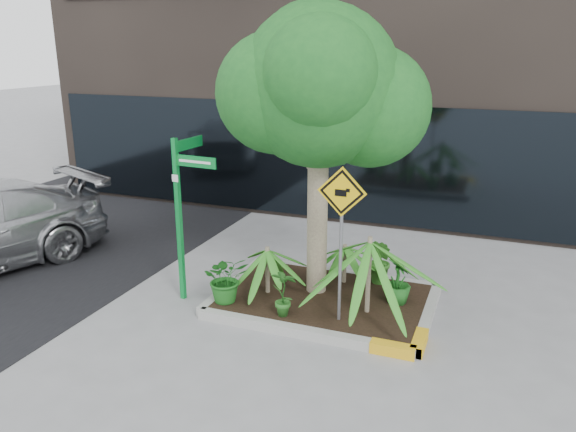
% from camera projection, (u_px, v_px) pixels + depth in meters
% --- Properties ---
extents(ground, '(80.00, 80.00, 0.00)m').
position_uv_depth(ground, '(306.00, 310.00, 8.67)').
color(ground, gray).
rests_on(ground, ground).
extents(planter, '(3.35, 2.36, 0.15)m').
position_uv_depth(planter, '(326.00, 300.00, 8.80)').
color(planter, '#9E9E99').
rests_on(planter, ground).
extents(tree, '(3.06, 2.72, 4.59)m').
position_uv_depth(tree, '(320.00, 86.00, 8.11)').
color(tree, tan).
rests_on(tree, ground).
extents(palm_front, '(1.32, 1.32, 1.47)m').
position_uv_depth(palm_front, '(370.00, 242.00, 7.98)').
color(palm_front, tan).
rests_on(palm_front, ground).
extents(palm_left, '(0.86, 0.86, 0.96)m').
position_uv_depth(palm_left, '(267.00, 250.00, 8.75)').
color(palm_left, tan).
rests_on(palm_left, ground).
extents(palm_back, '(0.75, 0.75, 0.83)m').
position_uv_depth(palm_back, '(345.00, 247.00, 9.16)').
color(palm_back, tan).
rests_on(palm_back, ground).
extents(shrub_a, '(0.95, 0.95, 0.75)m').
position_uv_depth(shrub_a, '(226.00, 278.00, 8.54)').
color(shrub_a, '#1C631C').
rests_on(shrub_a, planter).
extents(shrub_b, '(0.48, 0.48, 0.71)m').
position_uv_depth(shrub_b, '(398.00, 281.00, 8.50)').
color(shrub_b, '#1F681F').
rests_on(shrub_b, planter).
extents(shrub_c, '(0.41, 0.41, 0.75)m').
position_uv_depth(shrub_c, '(284.00, 292.00, 8.08)').
color(shrub_c, '#25621E').
rests_on(shrub_c, planter).
extents(shrub_d, '(0.61, 0.61, 0.79)m').
position_uv_depth(shrub_d, '(381.00, 261.00, 9.16)').
color(shrub_d, '#2B691E').
rests_on(shrub_d, planter).
extents(street_sign_post, '(0.77, 0.78, 2.60)m').
position_uv_depth(street_sign_post, '(183.00, 202.00, 8.64)').
color(street_sign_post, '#0C8934').
rests_on(street_sign_post, ground).
extents(cattle_sign, '(0.69, 0.07, 2.24)m').
position_uv_depth(cattle_sign, '(341.00, 219.00, 7.62)').
color(cattle_sign, slate).
rests_on(cattle_sign, ground).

